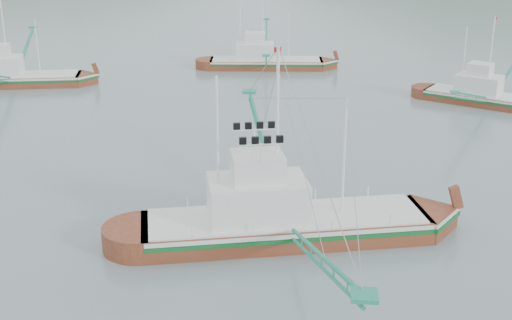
# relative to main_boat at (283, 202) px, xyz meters

# --- Properties ---
(ground) EXTENTS (1200.00, 1200.00, 0.00)m
(ground) POSITION_rel_main_boat_xyz_m (-2.03, -1.44, -2.29)
(ground) COLOR slate
(ground) RESTS_ON ground
(main_boat) EXTENTS (17.37, 29.89, 12.31)m
(main_boat) POSITION_rel_main_boat_xyz_m (0.00, 0.00, 0.00)
(main_boat) COLOR maroon
(main_boat) RESTS_ON ground
(bg_boat_right) EXTENTS (14.01, 21.41, 9.26)m
(bg_boat_right) POSITION_rel_main_boat_xyz_m (18.19, 31.33, -0.38)
(bg_boat_right) COLOR maroon
(bg_boat_right) RESTS_ON ground
(bg_boat_left) EXTENTS (14.56, 25.21, 10.33)m
(bg_boat_left) POSITION_rel_main_boat_xyz_m (-31.48, 34.45, -0.49)
(bg_boat_left) COLOR maroon
(bg_boat_left) RESTS_ON ground
(bg_boat_far) EXTENTS (13.63, 24.19, 9.81)m
(bg_boat_far) POSITION_rel_main_boat_xyz_m (-5.11, 45.69, -0.95)
(bg_boat_far) COLOR maroon
(bg_boat_far) RESTS_ON ground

